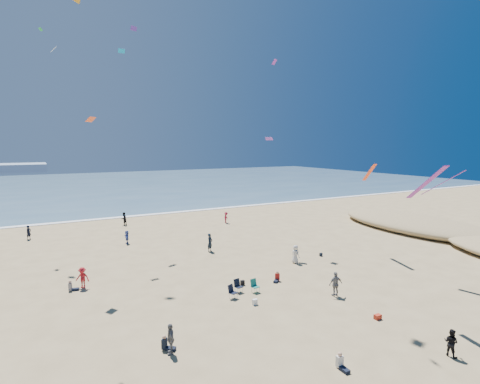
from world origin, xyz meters
TOP-DOWN VIEW (x-y plane):
  - ground at (0.00, 0.00)m, footprint 220.00×220.00m
  - ocean at (0.00, 95.00)m, footprint 220.00×100.00m
  - surf_line at (0.00, 45.00)m, footprint 220.00×1.20m
  - standing_flyers at (0.81, 17.77)m, footprint 30.57×42.53m
  - seated_group at (0.02, 5.79)m, footprint 16.02×21.66m
  - chair_cluster at (3.29, 9.94)m, footprint 2.74×1.55m
  - white_tote at (3.15, 7.95)m, footprint 0.35×0.20m
  - black_backpack at (4.20, 11.58)m, footprint 0.30×0.22m
  - cooler at (8.91, 2.29)m, footprint 0.45×0.30m
  - navy_bag at (14.88, 14.56)m, footprint 0.28×0.18m
  - kites_aloft at (9.34, 12.65)m, footprint 46.27×36.75m

SIDE VIEW (x-z plane):
  - ground at x=0.00m, z-range 0.00..0.00m
  - ocean at x=0.00m, z-range 0.00..0.06m
  - surf_line at x=0.00m, z-range 0.00..0.08m
  - cooler at x=8.91m, z-range 0.00..0.30m
  - navy_bag at x=14.88m, z-range 0.00..0.34m
  - black_backpack at x=4.20m, z-range 0.00..0.38m
  - white_tote at x=3.15m, z-range 0.00..0.40m
  - seated_group at x=0.02m, z-range 0.00..0.84m
  - chair_cluster at x=3.29m, z-range 0.00..1.00m
  - standing_flyers at x=0.81m, z-range -0.13..1.79m
  - kites_aloft at x=9.34m, z-range 0.52..28.82m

